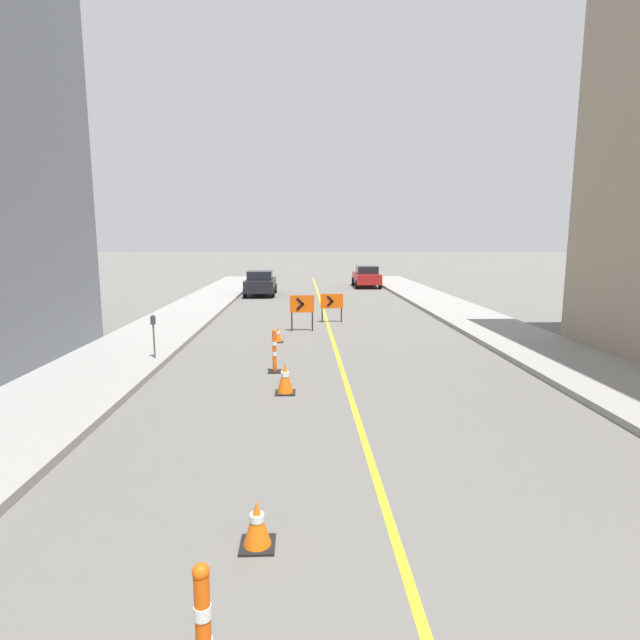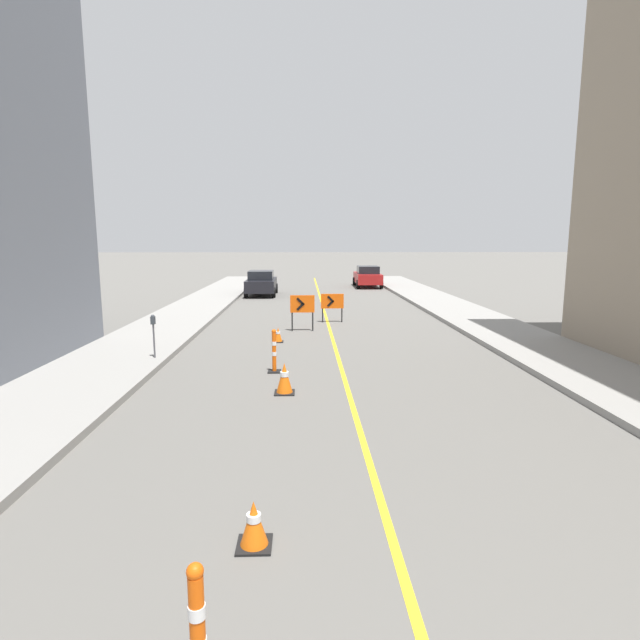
{
  "view_description": "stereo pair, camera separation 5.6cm",
  "coord_description": "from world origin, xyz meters",
  "px_view_note": "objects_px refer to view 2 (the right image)",
  "views": [
    {
      "loc": [
        -1.1,
        4.98,
        3.53
      ],
      "look_at": [
        -0.52,
        20.67,
        1.0
      ],
      "focal_mm": 28.0,
      "sensor_mm": 36.0,
      "label": 1
    },
    {
      "loc": [
        -1.04,
        4.98,
        3.53
      ],
      "look_at": [
        -0.52,
        20.67,
        1.0
      ],
      "focal_mm": 28.0,
      "sensor_mm": 36.0,
      "label": 2
    }
  ],
  "objects_px": {
    "traffic_cone_third": "(284,378)",
    "parking_meter_far_curb": "(153,327)",
    "traffic_cone_second": "(254,524)",
    "parked_car_curb_mid": "(368,276)",
    "arrow_barricade_secondary": "(332,302)",
    "delineator_post_rear": "(274,354)",
    "parked_car_curb_near": "(261,283)",
    "traffic_cone_fourth": "(278,335)",
    "arrow_barricade_primary": "(302,306)"
  },
  "relations": [
    {
      "from": "parked_car_curb_mid",
      "to": "arrow_barricade_primary",
      "type": "bearing_deg",
      "value": -103.98
    },
    {
      "from": "delineator_post_rear",
      "to": "arrow_barricade_primary",
      "type": "bearing_deg",
      "value": 83.0
    },
    {
      "from": "traffic_cone_third",
      "to": "parked_car_curb_near",
      "type": "xyz_separation_m",
      "value": [
        -2.23,
        20.82,
        0.44
      ]
    },
    {
      "from": "traffic_cone_third",
      "to": "parking_meter_far_curb",
      "type": "bearing_deg",
      "value": 142.25
    },
    {
      "from": "traffic_cone_third",
      "to": "parked_car_curb_mid",
      "type": "relative_size",
      "value": 0.17
    },
    {
      "from": "traffic_cone_fourth",
      "to": "parked_car_curb_near",
      "type": "bearing_deg",
      "value": 96.86
    },
    {
      "from": "traffic_cone_second",
      "to": "traffic_cone_fourth",
      "type": "xyz_separation_m",
      "value": [
        -0.3,
        11.75,
        -0.02
      ]
    },
    {
      "from": "traffic_cone_second",
      "to": "parked_car_curb_near",
      "type": "relative_size",
      "value": 0.13
    },
    {
      "from": "parked_car_curb_near",
      "to": "traffic_cone_fourth",
      "type": "bearing_deg",
      "value": -83.63
    },
    {
      "from": "traffic_cone_fourth",
      "to": "parked_car_curb_mid",
      "type": "bearing_deg",
      "value": 74.27
    },
    {
      "from": "traffic_cone_second",
      "to": "parking_meter_far_curb",
      "type": "distance_m",
      "value": 9.62
    },
    {
      "from": "parked_car_curb_mid",
      "to": "parking_meter_far_curb",
      "type": "distance_m",
      "value": 25.05
    },
    {
      "from": "traffic_cone_third",
      "to": "parked_car_curb_near",
      "type": "distance_m",
      "value": 20.94
    },
    {
      "from": "parking_meter_far_curb",
      "to": "traffic_cone_fourth",
      "type": "bearing_deg",
      "value": 40.5
    },
    {
      "from": "traffic_cone_third",
      "to": "traffic_cone_fourth",
      "type": "distance_m",
      "value": 5.91
    },
    {
      "from": "parked_car_curb_near",
      "to": "parked_car_curb_mid",
      "type": "relative_size",
      "value": 1.0
    },
    {
      "from": "parked_car_curb_near",
      "to": "parked_car_curb_mid",
      "type": "height_order",
      "value": "same"
    },
    {
      "from": "parking_meter_far_curb",
      "to": "parked_car_curb_mid",
      "type": "bearing_deg",
      "value": 68.56
    },
    {
      "from": "traffic_cone_fourth",
      "to": "arrow_barricade_secondary",
      "type": "xyz_separation_m",
      "value": [
        2.13,
        4.18,
        0.61
      ]
    },
    {
      "from": "traffic_cone_third",
      "to": "arrow_barricade_primary",
      "type": "xyz_separation_m",
      "value": [
        0.41,
        8.0,
        0.64
      ]
    },
    {
      "from": "arrow_barricade_secondary",
      "to": "parked_car_curb_mid",
      "type": "xyz_separation_m",
      "value": [
        3.62,
        16.23,
        -0.07
      ]
    },
    {
      "from": "traffic_cone_second",
      "to": "traffic_cone_fourth",
      "type": "bearing_deg",
      "value": 91.46
    },
    {
      "from": "arrow_barricade_secondary",
      "to": "parked_car_curb_near",
      "type": "relative_size",
      "value": 0.29
    },
    {
      "from": "parked_car_curb_mid",
      "to": "parked_car_curb_near",
      "type": "bearing_deg",
      "value": -143.0
    },
    {
      "from": "traffic_cone_second",
      "to": "arrow_barricade_primary",
      "type": "bearing_deg",
      "value": 87.74
    },
    {
      "from": "parked_car_curb_mid",
      "to": "delineator_post_rear",
      "type": "bearing_deg",
      "value": -102.02
    },
    {
      "from": "delineator_post_rear",
      "to": "parked_car_curb_mid",
      "type": "relative_size",
      "value": 0.27
    },
    {
      "from": "traffic_cone_third",
      "to": "parked_car_curb_near",
      "type": "bearing_deg",
      "value": 96.12
    },
    {
      "from": "traffic_cone_third",
      "to": "parked_car_curb_mid",
      "type": "distance_m",
      "value": 26.83
    },
    {
      "from": "traffic_cone_fourth",
      "to": "parking_meter_far_curb",
      "type": "distance_m",
      "value": 4.55
    },
    {
      "from": "traffic_cone_second",
      "to": "parked_car_curb_mid",
      "type": "bearing_deg",
      "value": 80.38
    },
    {
      "from": "arrow_barricade_secondary",
      "to": "traffic_cone_second",
      "type": "bearing_deg",
      "value": -97.22
    },
    {
      "from": "traffic_cone_second",
      "to": "delineator_post_rear",
      "type": "bearing_deg",
      "value": 91.5
    },
    {
      "from": "traffic_cone_fourth",
      "to": "parked_car_curb_mid",
      "type": "xyz_separation_m",
      "value": [
        5.75,
        20.41,
        0.54
      ]
    },
    {
      "from": "traffic_cone_second",
      "to": "arrow_barricade_primary",
      "type": "distance_m",
      "value": 13.89
    },
    {
      "from": "traffic_cone_fourth",
      "to": "parked_car_curb_mid",
      "type": "relative_size",
      "value": 0.12
    },
    {
      "from": "parked_car_curb_mid",
      "to": "traffic_cone_fourth",
      "type": "bearing_deg",
      "value": -104.71
    },
    {
      "from": "traffic_cone_fourth",
      "to": "delineator_post_rear",
      "type": "bearing_deg",
      "value": -88.64
    },
    {
      "from": "traffic_cone_second",
      "to": "parked_car_curb_mid",
      "type": "relative_size",
      "value": 0.13
    },
    {
      "from": "arrow_barricade_secondary",
      "to": "parked_car_curb_near",
      "type": "bearing_deg",
      "value": 109.41
    },
    {
      "from": "traffic_cone_second",
      "to": "parked_car_curb_near",
      "type": "bearing_deg",
      "value": 94.49
    },
    {
      "from": "arrow_barricade_secondary",
      "to": "parking_meter_far_curb",
      "type": "distance_m",
      "value": 9.0
    },
    {
      "from": "arrow_barricade_secondary",
      "to": "parked_car_curb_mid",
      "type": "bearing_deg",
      "value": 76.79
    },
    {
      "from": "traffic_cone_fourth",
      "to": "parking_meter_far_curb",
      "type": "height_order",
      "value": "parking_meter_far_curb"
    },
    {
      "from": "traffic_cone_fourth",
      "to": "parked_car_curb_near",
      "type": "height_order",
      "value": "parked_car_curb_near"
    },
    {
      "from": "traffic_cone_third",
      "to": "delineator_post_rear",
      "type": "distance_m",
      "value": 1.93
    },
    {
      "from": "parked_car_curb_mid",
      "to": "traffic_cone_second",
      "type": "bearing_deg",
      "value": -98.6
    },
    {
      "from": "arrow_barricade_primary",
      "to": "parking_meter_far_curb",
      "type": "distance_m",
      "value": 6.58
    },
    {
      "from": "traffic_cone_fourth",
      "to": "parked_car_curb_near",
      "type": "xyz_separation_m",
      "value": [
        -1.8,
        14.93,
        0.54
      ]
    },
    {
      "from": "traffic_cone_second",
      "to": "parking_meter_far_curb",
      "type": "xyz_separation_m",
      "value": [
        -3.71,
        8.84,
        0.78
      ]
    }
  ]
}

